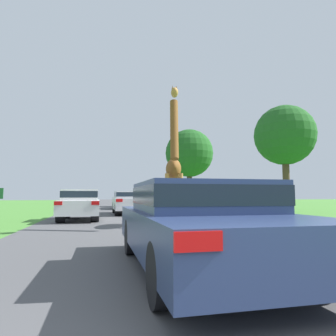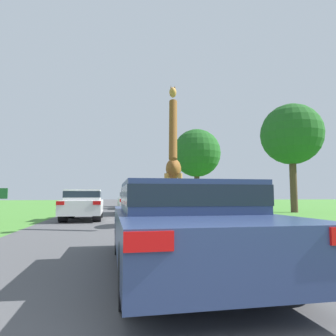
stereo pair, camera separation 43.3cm
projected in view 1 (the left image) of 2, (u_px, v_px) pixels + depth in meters
name	position (u px, v px, depth m)	size (l,w,h in m)	color
road	(110.00, 207.00, 29.71)	(7.01, 120.00, 0.00)	#4C4C4F
giraffe_near_road	(174.00, 166.00, 11.16)	(1.00, 2.81, 4.87)	#B77F3D
car_lead_maroon	(200.00, 222.00, 4.57)	(2.00, 4.71, 1.31)	navy
car_queue_right	(130.00, 202.00, 18.22)	(1.93, 4.65, 1.38)	silver
car_queue_left	(125.00, 199.00, 25.73)	(1.92, 4.64, 1.48)	gray
car_far_ahead	(80.00, 204.00, 13.70)	(1.73, 3.95, 1.39)	silver
tree_left_edge	(285.00, 136.00, 20.80)	(4.15, 4.15, 7.39)	#4C3828
tree_centre_back	(189.00, 153.00, 31.77)	(5.06, 5.06, 8.14)	#4C3828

